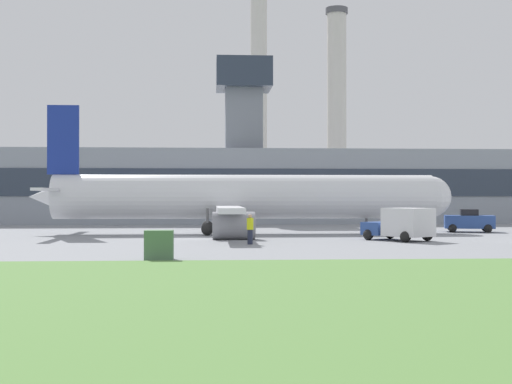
% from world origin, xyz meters
% --- Properties ---
extents(ground_plane, '(400.00, 400.00, 0.00)m').
position_xyz_m(ground_plane, '(0.00, 0.00, 0.00)').
color(ground_plane, gray).
extents(grass_strip, '(240.00, 37.00, 0.06)m').
position_xyz_m(grass_strip, '(0.00, -36.50, 0.03)').
color(grass_strip, '#5B8942').
rests_on(grass_strip, ground_plane).
extents(terminal_building, '(84.86, 15.40, 18.22)m').
position_xyz_m(terminal_building, '(0.18, 30.72, 4.14)').
color(terminal_building, '#8C939E').
rests_on(terminal_building, ground_plane).
extents(smokestack_left, '(2.87, 2.87, 36.19)m').
position_xyz_m(smokestack_left, '(8.60, 57.19, 18.21)').
color(smokestack_left, beige).
rests_on(smokestack_left, ground_plane).
extents(smokestack_right, '(3.37, 3.37, 31.53)m').
position_xyz_m(smokestack_right, '(20.54, 57.68, 15.90)').
color(smokestack_right, beige).
rests_on(smokestack_right, ground_plane).
extents(airplane, '(32.46, 26.06, 9.78)m').
position_xyz_m(airplane, '(3.49, 5.20, 2.75)').
color(airplane, silver).
rests_on(airplane, ground_plane).
extents(pushback_tug, '(4.29, 3.35, 1.83)m').
position_xyz_m(pushback_tug, '(22.05, 6.65, 0.83)').
color(pushback_tug, '#2D4C93').
rests_on(pushback_tug, ground_plane).
extents(fuel_truck, '(4.40, 4.92, 2.12)m').
position_xyz_m(fuel_truck, '(13.55, -4.14, 1.05)').
color(fuel_truck, '#2D4C93').
rests_on(fuel_truck, ground_plane).
extents(ground_crew_person, '(0.43, 0.43, 1.81)m').
position_xyz_m(ground_crew_person, '(3.58, -6.87, 0.92)').
color(ground_crew_person, '#23283D').
rests_on(ground_crew_person, ground_plane).
extents(utility_cabinet, '(1.29, 0.89, 1.34)m').
position_xyz_m(utility_cabinet, '(-1.14, -16.94, 0.67)').
color(utility_cabinet, '#4C724C').
rests_on(utility_cabinet, ground_plane).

